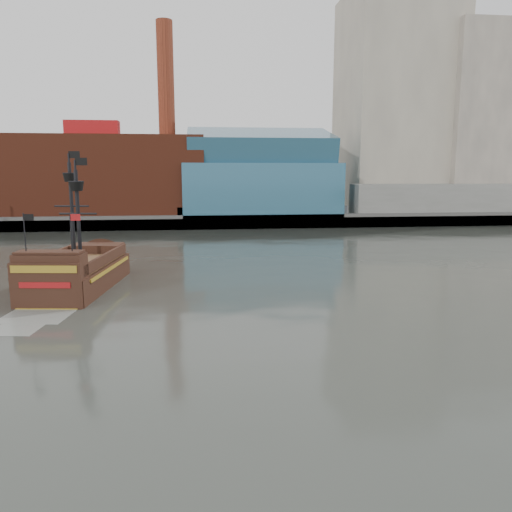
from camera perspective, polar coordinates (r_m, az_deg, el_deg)
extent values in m
plane|color=#2B2E29|center=(30.76, -2.15, -10.48)|extent=(400.00, 400.00, 0.00)
cube|color=slate|center=(121.18, -5.57, 5.14)|extent=(220.00, 60.00, 2.00)
cube|color=#4C4C49|center=(91.78, -5.21, 3.87)|extent=(220.00, 1.00, 2.60)
cube|color=maroon|center=(102.71, -17.93, 8.65)|extent=(42.00, 18.00, 15.00)
cube|color=#2D5F7A|center=(99.60, 0.43, 7.66)|extent=(30.00, 16.00, 10.00)
cube|color=#B2A993|center=(117.56, 15.11, 16.44)|extent=(20.00, 22.00, 46.00)
cube|color=#A99D8E|center=(121.28, 23.92, 13.84)|extent=(18.00, 18.00, 38.00)
cube|color=#B2A993|center=(137.28, 16.51, 16.63)|extent=(24.00, 20.00, 52.00)
cube|color=slate|center=(107.40, 21.39, 6.08)|extent=(40.00, 6.00, 6.00)
cylinder|color=maroon|center=(104.40, -10.28, 19.17)|extent=(3.20, 3.20, 22.00)
cube|color=#2D5F7A|center=(99.63, 0.44, 12.26)|extent=(28.00, 14.94, 8.78)
cube|color=black|center=(48.35, -19.55, -2.70)|extent=(7.36, 14.25, 2.96)
cube|color=#4F341D|center=(48.04, -19.67, -0.78)|extent=(6.63, 12.83, 0.34)
cube|color=black|center=(53.05, -17.67, 0.72)|extent=(5.14, 3.32, 1.14)
cube|color=black|center=(42.49, -22.46, -1.09)|extent=(5.59, 2.49, 2.05)
cube|color=black|center=(41.92, -22.86, -3.81)|extent=(5.56, 0.99, 4.55)
cube|color=olive|center=(41.41, -23.11, -1.41)|extent=(5.09, 0.74, 0.57)
cube|color=maroon|center=(41.65, -22.99, -3.09)|extent=(3.96, 0.59, 0.45)
cylinder|color=black|center=(49.37, -20.28, 4.85)|extent=(0.36, 0.36, 8.87)
cylinder|color=black|center=(45.22, -19.64, 4.06)|extent=(0.36, 0.36, 8.19)
cone|color=black|center=(49.24, -20.50, 8.41)|extent=(1.40, 1.40, 0.80)
cone|color=black|center=(45.06, -19.84, 7.51)|extent=(1.40, 1.40, 0.80)
cube|color=black|center=(49.07, -20.07, 10.83)|extent=(1.02, 0.16, 0.63)
cube|color=black|center=(44.87, -19.37, 10.15)|extent=(1.02, 0.16, 0.63)
cube|color=gray|center=(40.56, -23.80, -6.29)|extent=(5.31, 4.67, 0.02)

